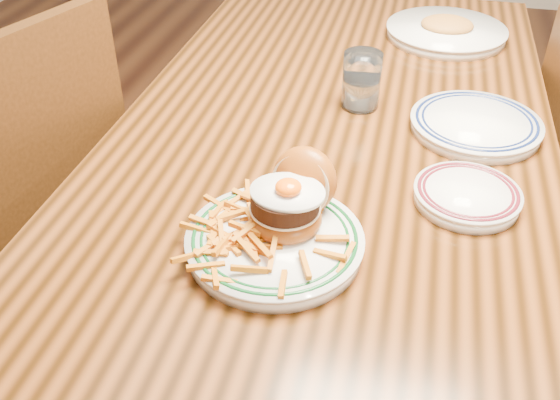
% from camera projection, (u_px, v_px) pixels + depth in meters
% --- Properties ---
extents(floor, '(6.00, 6.00, 0.00)m').
position_uv_depth(floor, '(321.00, 362.00, 1.70)').
color(floor, black).
rests_on(floor, ground).
extents(table, '(0.85, 1.60, 0.75)m').
position_uv_depth(table, '(333.00, 158.00, 1.30)').
color(table, black).
rests_on(table, floor).
extents(chair_left, '(0.57, 0.57, 0.98)m').
position_uv_depth(chair_left, '(16.00, 223.00, 1.35)').
color(chair_left, '#3D210C').
rests_on(chair_left, floor).
extents(main_plate, '(0.27, 0.28, 0.13)m').
position_uv_depth(main_plate, '(280.00, 226.00, 0.93)').
color(main_plate, white).
rests_on(main_plate, table).
extents(side_plate, '(0.17, 0.18, 0.03)m').
position_uv_depth(side_plate, '(467.00, 195.00, 1.02)').
color(side_plate, white).
rests_on(side_plate, table).
extents(rear_plate, '(0.25, 0.25, 0.03)m').
position_uv_depth(rear_plate, '(476.00, 124.00, 1.21)').
color(rear_plate, white).
rests_on(rear_plate, table).
extents(water_glass, '(0.08, 0.08, 0.12)m').
position_uv_depth(water_glass, '(361.00, 84.00, 1.27)').
color(water_glass, white).
rests_on(water_glass, table).
extents(far_plate, '(0.30, 0.30, 0.05)m').
position_uv_depth(far_plate, '(446.00, 31.00, 1.58)').
color(far_plate, white).
rests_on(far_plate, table).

